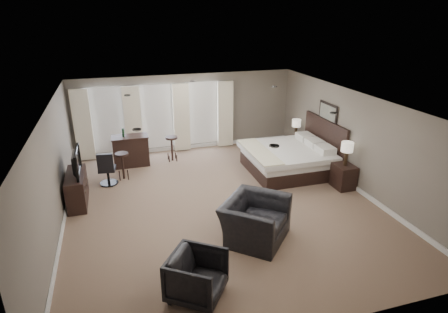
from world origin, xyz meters
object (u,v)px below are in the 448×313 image
object	(u,v)px
armchair_far	(197,274)
bar_stool_right	(172,149)
lamp_far	(296,128)
dresser	(77,189)
bed	(291,147)
nightstand_far	(295,144)
desk_chair	(107,168)
armchair_near	(255,214)
tv	(74,171)
nightstand_near	(344,176)
bar_stool_left	(123,166)
lamp_near	(346,154)
bar_counter	(131,151)

from	to	relation	value
armchair_far	bar_stool_right	bearing A→B (deg)	29.97
lamp_far	dresser	distance (m)	7.15
bed	nightstand_far	bearing A→B (deg)	58.46
dresser	armchair_far	size ratio (longest dim) A/B	1.53
dresser	desk_chair	world-z (taller)	desk_chair
bed	armchair_near	xyz separation A→B (m)	(-2.33, -3.06, -0.16)
tv	armchair_far	world-z (taller)	tv
bed	lamp_far	distance (m)	1.70
nightstand_far	tv	distance (m)	7.16
nightstand_near	bar_stool_right	distance (m)	5.34
nightstand_near	bar_stool_left	world-z (taller)	bar_stool_left
lamp_near	nightstand_near	bearing A→B (deg)	0.00
tv	lamp_far	bearing A→B (deg)	-75.91
armchair_far	bar_stool_right	distance (m)	6.33
armchair_near	desk_chair	xyz separation A→B (m)	(-2.96, 3.70, -0.11)
armchair_far	bar_stool_right	xyz separation A→B (m)	(0.62, 6.30, -0.04)
bar_stool_right	nightstand_near	bearing A→B (deg)	-38.70
nightstand_far	armchair_far	distance (m)	7.57
nightstand_far	dresser	size ratio (longest dim) A/B	0.40
bar_counter	lamp_near	bearing A→B (deg)	-31.22
bed	desk_chair	xyz separation A→B (m)	(-5.28, 0.64, -0.28)
bar_stool_right	desk_chair	xyz separation A→B (m)	(-2.01, -1.25, 0.08)
bed	nightstand_near	world-z (taller)	bed
bed	nightstand_near	size ratio (longest dim) A/B	3.63
lamp_far	tv	distance (m)	7.13
nightstand_far	bar_stool_left	bearing A→B (deg)	-174.36
lamp_near	desk_chair	bearing A→B (deg)	161.30
nightstand_near	bar_counter	bearing A→B (deg)	148.78
armchair_near	bar_stool_right	world-z (taller)	armchair_near
armchair_near	armchair_far	bearing A→B (deg)	172.85
dresser	armchair_near	world-z (taller)	armchair_near
bar_counter	armchair_far	bearing A→B (deg)	-83.89
nightstand_near	armchair_near	world-z (taller)	armchair_near
desk_chair	nightstand_far	bearing A→B (deg)	-164.51
lamp_far	bar_stool_left	distance (m)	5.80
bed	lamp_near	size ratio (longest dim) A/B	3.65
nightstand_near	dresser	world-z (taller)	dresser
armchair_near	lamp_near	bearing A→B (deg)	-21.37
desk_chair	bar_counter	bearing A→B (deg)	-112.64
nightstand_far	bar_counter	distance (m)	5.47
nightstand_near	armchair_far	distance (m)	5.63
tv	bar_counter	world-z (taller)	bar_counter
bar_stool_right	bar_stool_left	bearing A→B (deg)	-147.58
nightstand_far	desk_chair	distance (m)	6.23
lamp_near	desk_chair	distance (m)	6.54
nightstand_far	lamp_far	bearing A→B (deg)	0.00
bed	armchair_near	size ratio (longest dim) A/B	1.75
nightstand_far	bar_stool_left	distance (m)	5.78
bar_stool_left	bar_stool_right	world-z (taller)	bar_stool_right
nightstand_far	armchair_near	distance (m)	5.55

